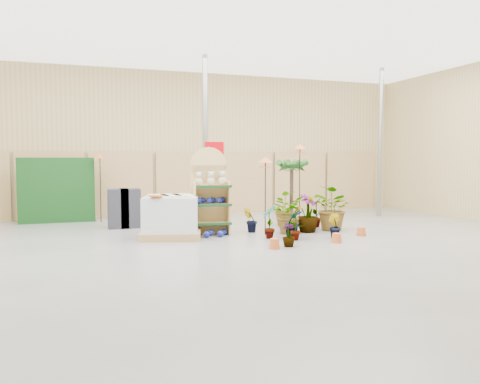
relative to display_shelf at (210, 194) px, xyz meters
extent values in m
cube|color=slate|center=(0.32, -1.89, -0.98)|extent=(15.00, 12.00, 0.10)
cube|color=white|center=(0.32, -1.89, 3.62)|extent=(15.00, 12.00, 0.10)
cube|color=tan|center=(0.32, 4.16, 1.32)|extent=(15.00, 0.10, 4.50)
cylinder|color=gray|center=(5.82, 1.61, 1.32)|extent=(0.14, 0.14, 4.50)
cylinder|color=gray|center=(0.32, 1.61, 1.32)|extent=(0.14, 0.14, 4.50)
cube|color=#A78553|center=(-3.68, 4.03, 0.07)|extent=(1.90, 0.06, 2.00)
cube|color=#A78553|center=(-1.68, 4.03, 0.07)|extent=(1.90, 0.06, 2.00)
cube|color=#A78553|center=(0.32, 4.03, 0.07)|extent=(1.90, 0.06, 2.00)
cube|color=#A78553|center=(2.32, 4.03, 0.07)|extent=(1.90, 0.06, 2.00)
cube|color=#A78553|center=(4.32, 4.03, 0.07)|extent=(1.90, 0.06, 2.00)
cube|color=#A78553|center=(6.32, 4.03, 0.07)|extent=(1.90, 0.06, 2.00)
cube|color=tan|center=(0.00, 0.09, -0.13)|extent=(0.86, 0.20, 1.61)
cylinder|color=tan|center=(0.00, 0.09, 0.68)|extent=(0.86, 0.20, 0.85)
cube|color=tan|center=(0.00, -0.15, -0.65)|extent=(0.88, 0.59, 0.04)
cube|color=#0F3819|center=(0.00, -0.39, -0.65)|extent=(0.81, 0.15, 0.06)
cube|color=tan|center=(0.00, -0.15, -0.22)|extent=(0.88, 0.59, 0.04)
cube|color=#0F3819|center=(0.00, -0.39, -0.22)|extent=(0.81, 0.15, 0.06)
cube|color=tan|center=(0.00, -0.15, 0.21)|extent=(0.88, 0.59, 0.04)
cube|color=#0F3819|center=(0.00, -0.39, 0.21)|extent=(0.81, 0.15, 0.06)
cube|color=tan|center=(-0.41, -0.15, -0.32)|extent=(0.11, 0.47, 1.23)
cube|color=tan|center=(0.41, -0.15, -0.32)|extent=(0.11, 0.47, 1.23)
sphere|color=#BDB09B|center=(-0.28, -0.10, 0.31)|extent=(0.17, 0.17, 0.17)
sphere|color=#BDB09B|center=(-0.28, -0.10, 0.45)|extent=(0.13, 0.13, 0.13)
sphere|color=#BDB09B|center=(0.00, -0.10, 0.32)|extent=(0.18, 0.18, 0.18)
sphere|color=#BDB09B|center=(0.00, -0.10, 0.46)|extent=(0.13, 0.13, 0.13)
sphere|color=#BDB09B|center=(0.28, -0.10, 0.32)|extent=(0.19, 0.19, 0.19)
sphere|color=#BDB09B|center=(0.28, -0.10, 0.47)|extent=(0.13, 0.13, 0.13)
sphere|color=navy|center=(-0.30, -0.17, -0.13)|extent=(0.14, 0.14, 0.14)
sphere|color=navy|center=(-0.18, -0.06, -0.13)|extent=(0.14, 0.14, 0.14)
sphere|color=navy|center=(-0.06, -0.17, -0.13)|extent=(0.14, 0.14, 0.14)
sphere|color=navy|center=(0.06, -0.06, -0.13)|extent=(0.14, 0.14, 0.14)
sphere|color=navy|center=(0.18, -0.17, -0.13)|extent=(0.14, 0.14, 0.14)
sphere|color=navy|center=(0.30, -0.06, -0.13)|extent=(0.14, 0.14, 0.14)
sphere|color=navy|center=(-0.21, -0.52, -0.86)|extent=(0.15, 0.15, 0.15)
sphere|color=navy|center=(-0.05, -0.28, -0.86)|extent=(0.15, 0.15, 0.15)
sphere|color=navy|center=(0.11, -0.52, -0.86)|extent=(0.15, 0.15, 0.15)
sphere|color=navy|center=(0.27, -0.28, -0.86)|extent=(0.15, 0.15, 0.15)
cube|color=#A78553|center=(-0.97, -0.27, -0.85)|extent=(1.54, 1.38, 0.16)
cube|color=silver|center=(-0.97, -0.27, -0.39)|extent=(1.41, 1.25, 0.76)
cylinder|color=beige|center=(-1.24, -0.44, 0.01)|extent=(0.43, 0.43, 0.04)
cylinder|color=beige|center=(-0.97, -0.44, 0.01)|extent=(0.43, 0.43, 0.04)
cylinder|color=beige|center=(-0.70, -0.44, 0.01)|extent=(0.43, 0.43, 0.04)
cylinder|color=beige|center=(-1.24, -0.11, 0.01)|extent=(0.43, 0.43, 0.04)
cylinder|color=beige|center=(-0.97, -0.11, 0.01)|extent=(0.43, 0.43, 0.04)
cylinder|color=beige|center=(-0.70, -0.11, 0.01)|extent=(0.43, 0.43, 0.04)
cube|color=black|center=(-1.67, 1.67, -0.68)|extent=(0.50, 0.50, 0.50)
cube|color=black|center=(-1.67, 1.67, -0.18)|extent=(0.50, 0.50, 0.50)
cube|color=black|center=(-1.97, 1.67, -0.68)|extent=(0.50, 0.50, 0.50)
cube|color=black|center=(-1.97, 1.67, -0.18)|extent=(0.50, 0.50, 0.50)
cube|color=#0F3A13|center=(-3.48, 3.31, -0.03)|extent=(2.00, 0.30, 1.80)
cylinder|color=gray|center=(0.42, 1.11, 0.17)|extent=(0.05, 0.05, 2.20)
cube|color=#B30009|center=(0.42, 1.07, 1.07)|extent=(0.50, 0.03, 0.40)
cylinder|color=black|center=(1.20, -0.51, -0.14)|extent=(0.02, 0.02, 1.57)
cylinder|color=#C45727|center=(1.20, -0.51, 0.64)|extent=(0.30, 0.30, 0.02)
cone|color=#C45727|center=(1.20, -0.51, 0.81)|extent=(0.34, 0.34, 0.14)
cylinder|color=black|center=(2.53, 0.42, 0.02)|extent=(0.02, 0.02, 1.91)
cylinder|color=#C45727|center=(2.53, 0.42, 0.98)|extent=(0.30, 0.30, 0.02)
cone|color=#C45727|center=(2.53, 0.42, 1.15)|extent=(0.34, 0.34, 0.14)
cylinder|color=black|center=(-2.34, 3.04, -0.09)|extent=(0.02, 0.02, 1.67)
cylinder|color=#C45727|center=(-2.34, 3.04, 0.74)|extent=(0.30, 0.30, 0.02)
cone|color=#C45727|center=(-2.34, 3.04, 0.91)|extent=(0.34, 0.34, 0.14)
cylinder|color=#3E2D24|center=(2.56, 0.98, -0.18)|extent=(0.10, 0.10, 1.50)
imported|color=#1E501A|center=(1.09, -1.02, -0.55)|extent=(0.34, 0.45, 0.76)
imported|color=#1E501A|center=(1.61, -1.16, -0.56)|extent=(0.48, 0.42, 0.74)
imported|color=#1E501A|center=(1.78, -0.50, -0.49)|extent=(1.01, 1.04, 0.87)
imported|color=#1E501A|center=(2.30, -0.51, -0.47)|extent=(0.72, 0.72, 0.92)
imported|color=#1E501A|center=(2.89, 0.17, -0.52)|extent=(0.50, 0.51, 0.82)
imported|color=#1E501A|center=(0.98, -0.09, -0.63)|extent=(0.34, 0.28, 0.60)
imported|color=#1E501A|center=(2.18, 0.65, -0.48)|extent=(0.87, 0.95, 0.89)
imported|color=#1E501A|center=(1.07, -2.08, -0.70)|extent=(0.28, 0.28, 0.47)
imported|color=#1E501A|center=(1.54, -1.42, -0.58)|extent=(0.44, 0.39, 0.69)
imported|color=#1E501A|center=(2.47, -1.46, -0.66)|extent=(0.29, 0.34, 0.55)
imported|color=#1E501A|center=(3.03, -0.46, -0.37)|extent=(1.03, 1.14, 1.12)
camera|label=1|loc=(-2.84, -10.55, 0.82)|focal=35.00mm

